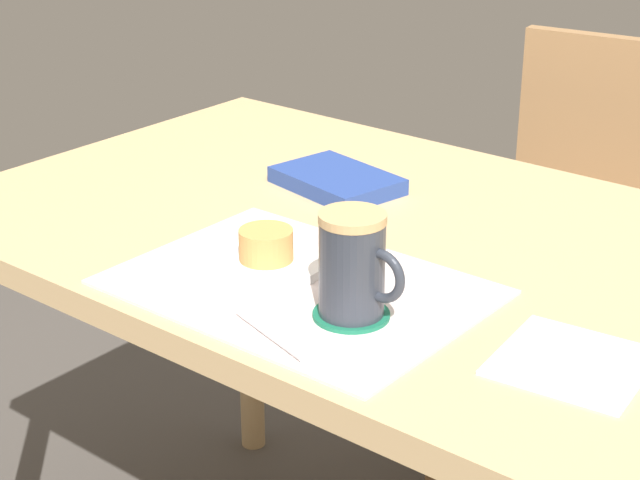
{
  "coord_description": "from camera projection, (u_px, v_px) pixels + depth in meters",
  "views": [
    {
      "loc": [
        0.73,
        -1.09,
        1.3
      ],
      "look_at": [
        -0.01,
        -0.16,
        0.79
      ],
      "focal_mm": 60.0,
      "sensor_mm": 36.0,
      "label": 1
    }
  ],
  "objects": [
    {
      "name": "placemat",
      "position": [
        299.0,
        287.0,
        1.28
      ],
      "size": [
        0.43,
        0.31,
        0.0
      ],
      "primitive_type": "cube",
      "color": "silver",
      "rests_on": "dining_table"
    },
    {
      "name": "coffee_mug",
      "position": [
        354.0,
        265.0,
        1.18
      ],
      "size": [
        0.11,
        0.08,
        0.12
      ],
      "color": "#2D333D",
      "rests_on": "coffee_coaster"
    },
    {
      "name": "pastry_plate",
      "position": [
        267.0,
        264.0,
        1.32
      ],
      "size": [
        0.15,
        0.15,
        0.01
      ],
      "primitive_type": "cylinder",
      "color": "white",
      "rests_on": "placemat"
    },
    {
      "name": "pastry",
      "position": [
        266.0,
        245.0,
        1.31
      ],
      "size": [
        0.07,
        0.07,
        0.04
      ],
      "primitive_type": "cylinder",
      "color": "tan",
      "rests_on": "pastry_plate"
    },
    {
      "name": "small_book",
      "position": [
        337.0,
        181.0,
        1.59
      ],
      "size": [
        0.2,
        0.16,
        0.02
      ],
      "primitive_type": "cube",
      "rotation": [
        0.0,
        0.0,
        -0.2
      ],
      "color": "navy",
      "rests_on": "dining_table"
    },
    {
      "name": "coffee_coaster",
      "position": [
        351.0,
        315.0,
        1.2
      ],
      "size": [
        0.09,
        0.09,
        0.0
      ],
      "primitive_type": "cylinder",
      "color": "#196B4C",
      "rests_on": "placemat"
    },
    {
      "name": "paper_napkin",
      "position": [
        572.0,
        362.0,
        1.11
      ],
      "size": [
        0.17,
        0.17,
        0.0
      ],
      "primitive_type": "cube",
      "rotation": [
        0.0,
        0.0,
        0.11
      ],
      "color": "white",
      "rests_on": "dining_table"
    },
    {
      "name": "dining_table",
      "position": [
        403.0,
        293.0,
        1.45
      ],
      "size": [
        1.29,
        0.76,
        0.74
      ],
      "color": "tan",
      "rests_on": "ground_plane"
    },
    {
      "name": "teaspoon",
      "position": [
        270.0,
        334.0,
        1.16
      ],
      "size": [
        0.13,
        0.05,
        0.01
      ],
      "primitive_type": "cylinder",
      "rotation": [
        0.0,
        1.57,
        -0.29
      ],
      "color": "silver",
      "rests_on": "placemat"
    },
    {
      "name": "wooden_chair",
      "position": [
        585.0,
        250.0,
        2.05
      ],
      "size": [
        0.47,
        0.47,
        0.86
      ],
      "rotation": [
        0.0,
        0.0,
        3.26
      ],
      "color": "#997047",
      "rests_on": "ground_plane"
    }
  ]
}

